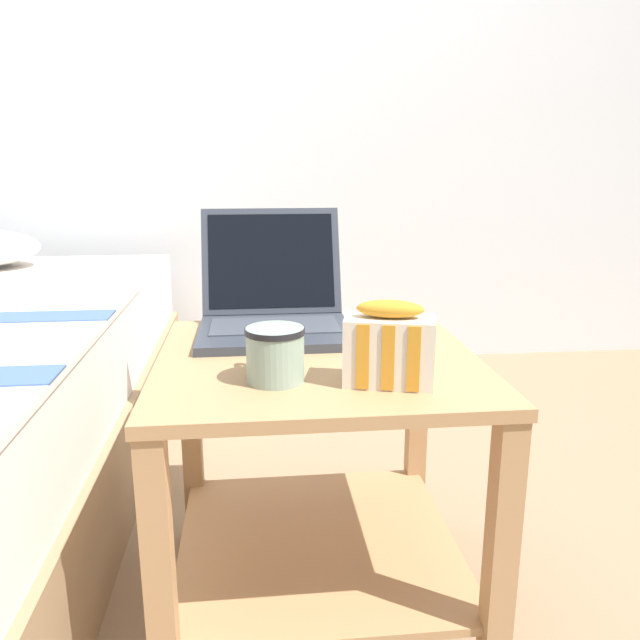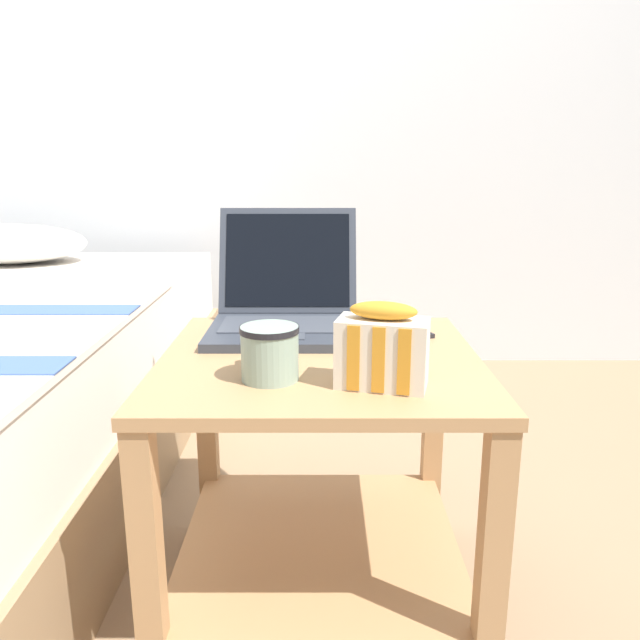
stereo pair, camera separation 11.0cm
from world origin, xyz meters
The scene contains 7 objects.
ground_plane centered at (0.00, 0.00, 0.00)m, with size 8.00×8.00×0.00m, color #937556.
back_wall centered at (0.00, 1.62, 1.25)m, with size 8.00×0.05×2.50m.
bedside_table centered at (0.00, 0.00, 0.34)m, with size 0.59×0.58×0.53m.
laptop centered at (-0.07, 0.19, 0.58)m, with size 0.31×0.34×0.25m.
mug_front_left centered at (-0.08, -0.13, 0.58)m, with size 0.10×0.13×0.09m.
snack_bag centered at (0.10, -0.16, 0.59)m, with size 0.16×0.11×0.14m.
cell_phone centered at (0.18, 0.17, 0.54)m, with size 0.12×0.16×0.01m.
Camera 1 is at (-0.11, -1.10, 0.88)m, focal length 35.00 mm.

